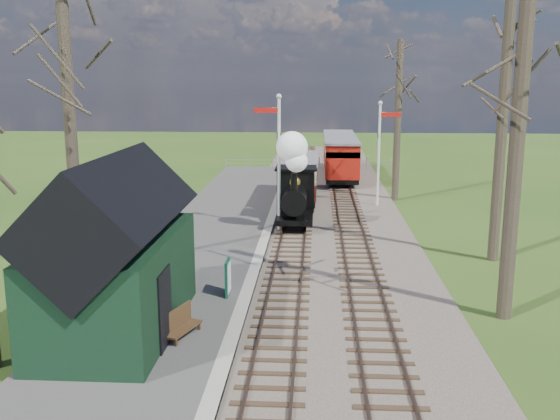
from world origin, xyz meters
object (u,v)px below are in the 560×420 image
at_px(station_shed, 116,256).
at_px(red_carriage_b, 339,150).
at_px(person, 180,278).
at_px(semaphore_far, 380,146).
at_px(semaphore_near, 277,153).
at_px(bench, 180,323).
at_px(locomotive, 295,185).
at_px(red_carriage_a, 341,160).
at_px(sign_board, 228,278).
at_px(coach, 299,176).

relative_size(station_shed, red_carriage_b, 1.13).
bearing_deg(station_shed, person, 64.16).
bearing_deg(semaphore_far, station_shed, -115.72).
relative_size(semaphore_near, person, 4.55).
bearing_deg(person, bench, -154.43).
relative_size(locomotive, red_carriage_a, 0.79).
bearing_deg(sign_board, locomotive, 80.07).
height_order(semaphore_near, sign_board, semaphore_near).
distance_m(red_carriage_b, bench, 31.79).
xyz_separation_m(red_carriage_b, sign_board, (-4.35, -28.06, -0.85)).
distance_m(semaphore_far, sign_board, 16.49).
bearing_deg(bench, semaphore_far, 69.32).
distance_m(semaphore_far, person, 17.51).
height_order(station_shed, semaphore_far, semaphore_far).
bearing_deg(semaphore_near, red_carriage_b, 79.93).
xyz_separation_m(sign_board, person, (-1.39, -0.53, 0.12)).
relative_size(semaphore_far, person, 4.18).
distance_m(locomotive, red_carriage_b, 18.32).
height_order(semaphore_near, bench, semaphore_near).
bearing_deg(semaphore_far, red_carriage_b, 97.79).
relative_size(semaphore_far, locomotive, 1.29).
height_order(semaphore_far, locomotive, semaphore_far).
xyz_separation_m(semaphore_near, person, (-2.37, -9.62, -2.74)).
relative_size(red_carriage_a, sign_board, 4.96).
relative_size(semaphore_near, red_carriage_b, 1.11).
bearing_deg(person, semaphore_near, -0.18).
relative_size(semaphore_far, coach, 0.81).
bearing_deg(coach, bench, -97.57).
xyz_separation_m(red_carriage_a, red_carriage_b, (0.00, 5.50, 0.00)).
distance_m(locomotive, sign_board, 10.16).
relative_size(semaphore_near, locomotive, 1.40).
bearing_deg(red_carriage_a, coach, -111.61).
xyz_separation_m(station_shed, coach, (4.30, 18.91, -0.77)).
height_order(station_shed, person, station_shed).
distance_m(bench, person, 2.84).
relative_size(red_carriage_b, person, 4.08).
height_order(semaphore_far, coach, semaphore_far).
height_order(red_carriage_a, person, red_carriage_a).
xyz_separation_m(semaphore_far, sign_board, (-6.12, -15.09, -2.59)).
distance_m(semaphore_far, coach, 4.83).
bearing_deg(coach, semaphore_far, -11.70).
xyz_separation_m(locomotive, red_carriage_b, (2.61, 18.13, -0.43)).
xyz_separation_m(station_shed, red_carriage_b, (6.90, 30.97, -0.65)).
relative_size(station_shed, coach, 0.89).
distance_m(semaphore_near, bench, 12.87).
relative_size(station_shed, bench, 4.50).
relative_size(sign_board, bench, 0.80).
relative_size(station_shed, person, 4.61).
bearing_deg(locomotive, bench, -100.92).
bearing_deg(sign_board, semaphore_near, 83.84).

